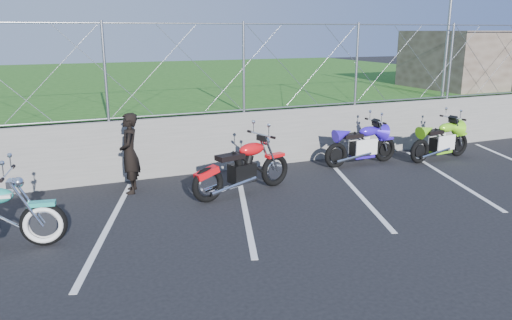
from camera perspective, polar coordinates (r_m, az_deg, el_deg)
name	(u,v)px	position (r m, az deg, el deg)	size (l,w,h in m)	color
ground	(267,224)	(8.30, 1.22, -7.38)	(90.00, 90.00, 0.00)	black
retaining_wall	(203,143)	(11.26, -6.10, 1.90)	(30.00, 0.22, 1.30)	#61605C
grass_field	(129,93)	(20.91, -14.28, 7.39)	(30.00, 20.00, 1.30)	#225316
stone_building	(487,59)	(18.56, 24.88, 10.46)	(5.00, 3.00, 1.80)	brown
chain_link_fence	(201,69)	(11.02, -6.33, 10.30)	(28.00, 0.03, 2.00)	gray
sign_pole	(447,42)	(15.07, 21.00, 12.48)	(0.08, 0.08, 3.00)	gray
parking_lines	(302,197)	(9.65, 5.30, -4.24)	(18.29, 4.31, 0.01)	silver
naked_orange	(244,169)	(9.70, -1.36, -1.07)	(2.25, 0.86, 1.14)	black
sportbike_green	(441,142)	(13.12, 20.39, 1.95)	(1.99, 0.71, 1.03)	black
sportbike_blue	(362,146)	(12.10, 12.04, 1.56)	(2.01, 0.72, 1.04)	black
person_standing	(130,153)	(10.01, -14.24, 0.75)	(0.58, 0.38, 1.58)	black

